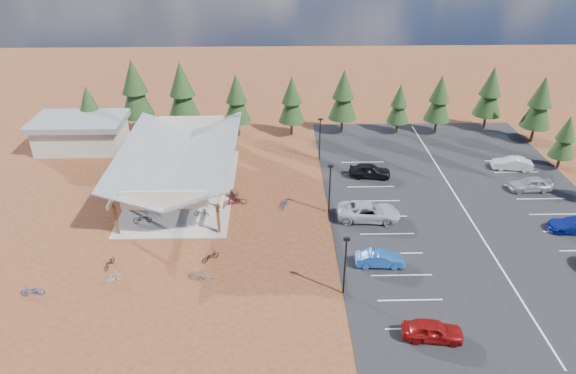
{
  "coord_description": "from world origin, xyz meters",
  "views": [
    {
      "loc": [
        -0.05,
        -40.86,
        26.4
      ],
      "look_at": [
        1.03,
        3.18,
        2.22
      ],
      "focal_mm": 32.0,
      "sensor_mm": 36.0,
      "label": 1
    }
  ],
  "objects_px": {
    "lamp_post_1": "(330,186)",
    "car_8": "(530,184)",
    "car_1": "(380,259)",
    "outbuilding": "(81,133)",
    "bike_7": "(211,163)",
    "car_2": "(369,212)",
    "trash_bin_0": "(233,194)",
    "bike_5": "(195,200)",
    "bike_3": "(172,163)",
    "bike_1": "(141,204)",
    "bike_2": "(180,170)",
    "bike_4": "(201,213)",
    "bike_6": "(201,172)",
    "bike_15": "(232,200)",
    "car_4": "(370,171)",
    "bike_9": "(114,277)",
    "bike_10": "(32,291)",
    "lamp_post_0": "(345,262)",
    "bike_0": "(142,219)",
    "bike_8": "(110,263)",
    "bike_12": "(210,256)",
    "car_7": "(575,225)",
    "bike_13": "(202,275)",
    "bike_16": "(238,200)",
    "car_0": "(433,330)",
    "trash_bin_1": "(236,196)",
    "lamp_post_2": "(320,136)",
    "bike_pavilion": "(180,157)",
    "bike_14": "(285,203)"
  },
  "relations": [
    {
      "from": "bike_1",
      "to": "bike_9",
      "type": "xyz_separation_m",
      "value": [
        0.39,
        -11.27,
        -0.16
      ]
    },
    {
      "from": "bike_0",
      "to": "bike_8",
      "type": "bearing_deg",
      "value": 158.27
    },
    {
      "from": "bike_1",
      "to": "bike_8",
      "type": "xyz_separation_m",
      "value": [
        -0.53,
        -9.27,
        -0.23
      ]
    },
    {
      "from": "car_7",
      "to": "bike_9",
      "type": "bearing_deg",
      "value": -73.99
    },
    {
      "from": "bike_10",
      "to": "car_0",
      "type": "bearing_deg",
      "value": 74.05
    },
    {
      "from": "outbuilding",
      "to": "bike_8",
      "type": "bearing_deg",
      "value": -67.65
    },
    {
      "from": "lamp_post_2",
      "to": "bike_1",
      "type": "relative_size",
      "value": 2.84
    },
    {
      "from": "bike_pavilion",
      "to": "bike_9",
      "type": "xyz_separation_m",
      "value": [
        -3.11,
        -15.25,
        -3.34
      ]
    },
    {
      "from": "trash_bin_0",
      "to": "bike_1",
      "type": "relative_size",
      "value": 0.5
    },
    {
      "from": "bike_7",
      "to": "bike_12",
      "type": "bearing_deg",
      "value": -173.09
    },
    {
      "from": "bike_12",
      "to": "car_0",
      "type": "bearing_deg",
      "value": -159.22
    },
    {
      "from": "lamp_post_1",
      "to": "bike_3",
      "type": "distance_m",
      "value": 19.91
    },
    {
      "from": "bike_2",
      "to": "car_8",
      "type": "relative_size",
      "value": 0.42
    },
    {
      "from": "trash_bin_1",
      "to": "bike_15",
      "type": "relative_size",
      "value": 0.5
    },
    {
      "from": "bike_2",
      "to": "bike_5",
      "type": "xyz_separation_m",
      "value": [
        2.65,
        -6.81,
        -0.02
      ]
    },
    {
      "from": "bike_15",
      "to": "bike_13",
      "type": "bearing_deg",
      "value": 144.45
    },
    {
      "from": "bike_6",
      "to": "bike_16",
      "type": "height_order",
      "value": "bike_6"
    },
    {
      "from": "lamp_post_0",
      "to": "bike_0",
      "type": "height_order",
      "value": "lamp_post_0"
    },
    {
      "from": "lamp_post_0",
      "to": "bike_0",
      "type": "xyz_separation_m",
      "value": [
        -17.79,
        10.36,
        -2.43
      ]
    },
    {
      "from": "trash_bin_0",
      "to": "bike_15",
      "type": "relative_size",
      "value": 0.5
    },
    {
      "from": "bike_6",
      "to": "outbuilding",
      "type": "bearing_deg",
      "value": 73.46
    },
    {
      "from": "bike_4",
      "to": "bike_6",
      "type": "bearing_deg",
      "value": 21.95
    },
    {
      "from": "lamp_post_1",
      "to": "car_8",
      "type": "xyz_separation_m",
      "value": [
        21.56,
        3.8,
        -2.18
      ]
    },
    {
      "from": "trash_bin_0",
      "to": "bike_1",
      "type": "bearing_deg",
      "value": -167.2
    },
    {
      "from": "bike_10",
      "to": "car_0",
      "type": "xyz_separation_m",
      "value": [
        29.5,
        -5.21,
        0.29
      ]
    },
    {
      "from": "bike_12",
      "to": "trash_bin_0",
      "type": "bearing_deg",
      "value": -45.8
    },
    {
      "from": "bike_2",
      "to": "car_4",
      "type": "distance_m",
      "value": 21.13
    },
    {
      "from": "car_4",
      "to": "car_8",
      "type": "bearing_deg",
      "value": -94.99
    },
    {
      "from": "lamp_post_1",
      "to": "car_1",
      "type": "height_order",
      "value": "lamp_post_1"
    },
    {
      "from": "car_0",
      "to": "bike_14",
      "type": "bearing_deg",
      "value": 35.27
    },
    {
      "from": "lamp_post_1",
      "to": "bike_13",
      "type": "height_order",
      "value": "lamp_post_1"
    },
    {
      "from": "bike_5",
      "to": "bike_12",
      "type": "xyz_separation_m",
      "value": [
        2.48,
        -9.29,
        -0.13
      ]
    },
    {
      "from": "bike_pavilion",
      "to": "bike_12",
      "type": "height_order",
      "value": "bike_pavilion"
    },
    {
      "from": "bike_2",
      "to": "car_0",
      "type": "relative_size",
      "value": 0.44
    },
    {
      "from": "bike_5",
      "to": "bike_12",
      "type": "distance_m",
      "value": 9.62
    },
    {
      "from": "bike_15",
      "to": "car_4",
      "type": "height_order",
      "value": "car_4"
    },
    {
      "from": "bike_3",
      "to": "bike_10",
      "type": "distance_m",
      "value": 22.95
    },
    {
      "from": "bike_13",
      "to": "car_7",
      "type": "bearing_deg",
      "value": 106.14
    },
    {
      "from": "bike_7",
      "to": "bike_16",
      "type": "bearing_deg",
      "value": -156.12
    },
    {
      "from": "lamp_post_0",
      "to": "bike_13",
      "type": "xyz_separation_m",
      "value": [
        -11.16,
        1.83,
        -2.43
      ]
    },
    {
      "from": "bike_2",
      "to": "bike_14",
      "type": "xyz_separation_m",
      "value": [
        11.62,
        -7.43,
        -0.09
      ]
    },
    {
      "from": "trash_bin_0",
      "to": "bike_5",
      "type": "xyz_separation_m",
      "value": [
        -3.67,
        -1.33,
        0.12
      ]
    },
    {
      "from": "bike_7",
      "to": "car_7",
      "type": "distance_m",
      "value": 37.58
    },
    {
      "from": "bike_7",
      "to": "car_8",
      "type": "height_order",
      "value": "car_8"
    },
    {
      "from": "trash_bin_0",
      "to": "bike_16",
      "type": "bearing_deg",
      "value": -68.04
    },
    {
      "from": "bike_12",
      "to": "car_8",
      "type": "xyz_separation_m",
      "value": [
        32.32,
        11.37,
        0.35
      ]
    },
    {
      "from": "outbuilding",
      "to": "bike_1",
      "type": "xyz_separation_m",
      "value": [
        10.5,
        -14.99,
        -1.38
      ]
    },
    {
      "from": "bike_7",
      "to": "car_2",
      "type": "distance_m",
      "value": 19.9
    },
    {
      "from": "bike_10",
      "to": "bike_13",
      "type": "relative_size",
      "value": 0.98
    },
    {
      "from": "lamp_post_1",
      "to": "outbuilding",
      "type": "bearing_deg",
      "value": 151.11
    }
  ]
}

